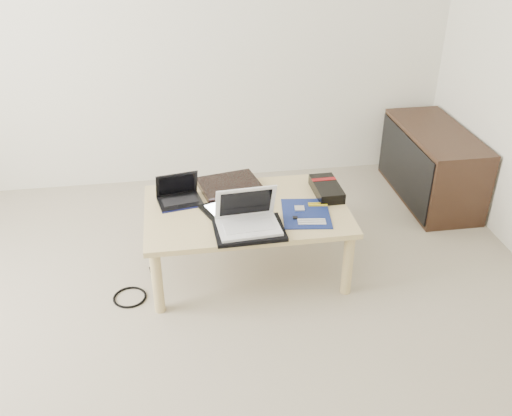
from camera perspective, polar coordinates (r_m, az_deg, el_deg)
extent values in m
plane|color=#B0A48F|center=(2.70, -7.15, -16.65)|extent=(4.00, 4.00, 0.00)
cube|color=tan|center=(3.11, -0.98, -0.27)|extent=(1.10, 0.70, 0.03)
cylinder|color=tan|center=(2.95, -9.84, -7.30)|extent=(0.06, 0.06, 0.37)
cylinder|color=tan|center=(3.07, 9.16, -5.56)|extent=(0.06, 0.06, 0.37)
cylinder|color=tan|center=(3.45, -9.90, -1.28)|extent=(0.06, 0.06, 0.37)
cylinder|color=tan|center=(3.55, 6.37, 0.01)|extent=(0.06, 0.06, 0.37)
cube|color=#3D2819|center=(4.11, 17.19, 4.19)|extent=(0.40, 0.90, 0.50)
cube|color=black|center=(4.03, 14.62, 4.05)|extent=(0.02, 0.86, 0.44)
cube|color=black|center=(3.30, -2.65, 2.26)|extent=(0.39, 0.34, 0.03)
cube|color=black|center=(3.18, -7.61, 0.63)|extent=(0.26, 0.20, 0.01)
cube|color=black|center=(3.17, -7.61, 0.75)|extent=(0.20, 0.12, 0.00)
cube|color=black|center=(3.12, -7.38, 0.25)|extent=(0.05, 0.03, 0.00)
cube|color=black|center=(3.19, -7.93, 2.39)|extent=(0.24, 0.10, 0.15)
cube|color=black|center=(3.18, -7.91, 2.32)|extent=(0.20, 0.08, 0.12)
cube|color=#0C1145|center=(3.11, -7.28, -0.12)|extent=(0.23, 0.05, 0.01)
cube|color=black|center=(3.09, -2.70, -0.02)|extent=(0.33, 0.30, 0.01)
cube|color=white|center=(3.09, -2.70, 0.09)|extent=(0.27, 0.24, 0.00)
cube|color=silver|center=(3.13, 0.75, 0.45)|extent=(0.09, 0.24, 0.02)
cube|color=#96959A|center=(3.12, 0.75, 0.62)|extent=(0.08, 0.20, 0.00)
cube|color=black|center=(2.90, -0.68, -2.20)|extent=(0.36, 0.27, 0.02)
cube|color=white|center=(2.89, -0.74, -1.92)|extent=(0.32, 0.24, 0.01)
cube|color=silver|center=(2.88, -0.73, -1.81)|extent=(0.26, 0.14, 0.00)
cube|color=white|center=(2.81, -0.39, -2.63)|extent=(0.07, 0.03, 0.00)
cube|color=white|center=(2.89, -1.05, 0.59)|extent=(0.31, 0.10, 0.20)
cube|color=black|center=(2.89, -1.03, 0.50)|extent=(0.27, 0.08, 0.16)
cube|color=#0C1D52|center=(3.06, 5.02, -0.55)|extent=(0.29, 0.34, 0.01)
cube|color=silver|center=(3.09, 4.38, -0.04)|extent=(0.06, 0.06, 0.01)
cube|color=gold|center=(3.14, 6.18, 0.46)|extent=(0.10, 0.02, 0.01)
cube|color=gold|center=(3.13, 6.22, 0.29)|extent=(0.10, 0.02, 0.01)
cube|color=silver|center=(3.00, 5.56, -1.15)|extent=(0.15, 0.03, 0.01)
cube|color=silver|center=(2.98, 5.60, -1.36)|extent=(0.15, 0.03, 0.01)
cube|color=silver|center=(2.96, 5.64, -1.57)|extent=(0.15, 0.03, 0.01)
cube|color=black|center=(3.01, 3.94, -0.96)|extent=(0.03, 0.03, 0.01)
cube|color=black|center=(3.26, 7.06, 1.92)|extent=(0.14, 0.28, 0.06)
cube|color=maroon|center=(3.29, 6.81, 2.88)|extent=(0.14, 0.04, 0.00)
torus|color=black|center=(3.06, -3.09, -0.44)|extent=(0.10, 0.10, 0.01)
torus|color=black|center=(3.17, -12.51, -8.70)|extent=(0.22, 0.22, 0.01)
cylinder|color=black|center=(3.23, -10.06, -7.66)|extent=(0.07, 0.36, 0.01)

